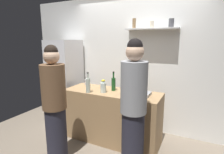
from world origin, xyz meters
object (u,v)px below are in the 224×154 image
wine_bottle_green_glass (114,84)px  wine_bottle_pale_glass (88,85)px  refrigerator (65,81)px  baking_pan (139,93)px  water_bottle_plastic (103,87)px  person_brown_jacket (55,105)px  person_grey_hoodie (133,108)px  utensil_holder (87,82)px

wine_bottle_green_glass → wine_bottle_pale_glass: 0.44m
refrigerator → baking_pan: refrigerator is taller
baking_pan → water_bottle_plastic: water_bottle_plastic is taller
water_bottle_plastic → person_brown_jacket: bearing=-119.6°
baking_pan → person_brown_jacket: person_brown_jacket is taller
refrigerator → person_brown_jacket: 1.38m
refrigerator → person_grey_hoodie: person_grey_hoodie is taller
wine_bottle_pale_glass → water_bottle_plastic: wine_bottle_pale_glass is taller
utensil_holder → water_bottle_plastic: size_ratio=1.01×
refrigerator → baking_pan: (1.77, -0.30, 0.04)m
refrigerator → person_brown_jacket: refrigerator is taller
baking_pan → water_bottle_plastic: size_ratio=1.59×
utensil_holder → water_bottle_plastic: (0.54, -0.32, 0.04)m
utensil_holder → wine_bottle_pale_glass: size_ratio=0.63×
water_bottle_plastic → person_grey_hoodie: bearing=-32.5°
wine_bottle_green_glass → water_bottle_plastic: size_ratio=1.56×
wine_bottle_pale_glass → water_bottle_plastic: 0.25m
wine_bottle_pale_glass → water_bottle_plastic: size_ratio=1.61×
baking_pan → person_grey_hoodie: (0.10, -0.57, -0.03)m
wine_bottle_green_glass → wine_bottle_pale_glass: (-0.33, -0.29, 0.01)m
person_brown_jacket → person_grey_hoodie: person_grey_hoodie is taller
wine_bottle_pale_glass → wine_bottle_green_glass: bearing=42.1°
refrigerator → wine_bottle_green_glass: (1.29, -0.25, 0.14)m
water_bottle_plastic → refrigerator: bearing=160.1°
utensil_holder → wine_bottle_pale_glass: 0.54m
refrigerator → utensil_holder: bearing=-9.6°
person_grey_hoodie → water_bottle_plastic: bearing=-108.3°
person_grey_hoodie → utensil_holder: bearing=-107.4°
wine_bottle_green_glass → person_grey_hoodie: size_ratio=0.19×
utensil_holder → person_grey_hoodie: size_ratio=0.12×
wine_bottle_pale_glass → water_bottle_plastic: bearing=27.0°
baking_pan → person_brown_jacket: bearing=-139.6°
baking_pan → water_bottle_plastic: bearing=-167.3°
refrigerator → wine_bottle_pale_glass: refrigerator is taller
wine_bottle_pale_glass → refrigerator: bearing=150.5°
utensil_holder → baking_pan: bearing=-9.4°
utensil_holder → wine_bottle_pale_glass: wine_bottle_pale_glass is taller
baking_pan → person_grey_hoodie: bearing=-80.0°
refrigerator → water_bottle_plastic: size_ratio=8.22×
wine_bottle_green_glass → person_brown_jacket: (-0.50, -0.89, -0.18)m
baking_pan → person_brown_jacket: size_ratio=0.20×
person_brown_jacket → person_grey_hoodie: size_ratio=0.95×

